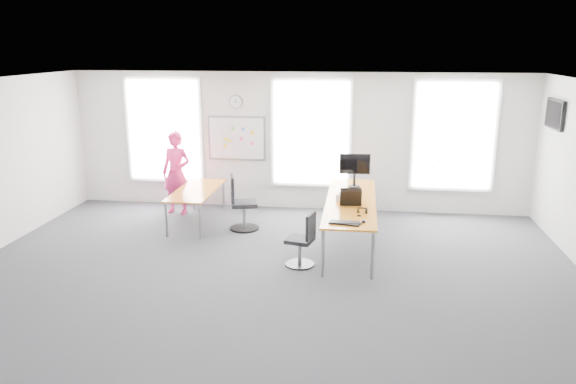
# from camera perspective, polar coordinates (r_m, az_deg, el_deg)

# --- Properties ---
(floor) EXTENTS (10.00, 10.00, 0.00)m
(floor) POSITION_cam_1_polar(r_m,az_deg,el_deg) (8.90, -2.08, -8.79)
(floor) COLOR #29292E
(floor) RESTS_ON ground
(ceiling) EXTENTS (10.00, 10.00, 0.00)m
(ceiling) POSITION_cam_1_polar(r_m,az_deg,el_deg) (8.18, -2.28, 10.85)
(ceiling) COLOR white
(ceiling) RESTS_ON ground
(wall_back) EXTENTS (10.00, 0.00, 10.00)m
(wall_back) POSITION_cam_1_polar(r_m,az_deg,el_deg) (12.30, 0.97, 5.13)
(wall_back) COLOR silver
(wall_back) RESTS_ON ground
(wall_front) EXTENTS (10.00, 0.00, 10.00)m
(wall_front) POSITION_cam_1_polar(r_m,az_deg,el_deg) (4.75, -10.48, -11.19)
(wall_front) COLOR silver
(wall_front) RESTS_ON ground
(window_left) EXTENTS (1.60, 0.06, 2.20)m
(window_left) POSITION_cam_1_polar(r_m,az_deg,el_deg) (12.93, -12.45, 6.16)
(window_left) COLOR white
(window_left) RESTS_ON wall_back
(window_mid) EXTENTS (1.60, 0.06, 2.20)m
(window_mid) POSITION_cam_1_polar(r_m,az_deg,el_deg) (12.21, 2.37, 6.00)
(window_mid) COLOR white
(window_mid) RESTS_ON wall_back
(window_right) EXTENTS (1.60, 0.06, 2.20)m
(window_right) POSITION_cam_1_polar(r_m,az_deg,el_deg) (12.31, 16.48, 5.48)
(window_right) COLOR white
(window_right) RESTS_ON wall_back
(desk_right) EXTENTS (0.89, 3.35, 0.81)m
(desk_right) POSITION_cam_1_polar(r_m,az_deg,el_deg) (10.26, 6.40, -1.14)
(desk_right) COLOR orange
(desk_right) RESTS_ON ground
(desk_left) EXTENTS (0.78, 1.95, 0.71)m
(desk_left) POSITION_cam_1_polar(r_m,az_deg,el_deg) (11.54, -9.29, -0.02)
(desk_left) COLOR orange
(desk_left) RESTS_ON ground
(chair_right) EXTENTS (0.50, 0.50, 0.92)m
(chair_right) POSITION_cam_1_polar(r_m,az_deg,el_deg) (9.26, 1.53, -5.16)
(chair_right) COLOR black
(chair_right) RESTS_ON ground
(chair_left) EXTENTS (0.61, 0.61, 1.09)m
(chair_left) POSITION_cam_1_polar(r_m,az_deg,el_deg) (11.08, -4.82, -1.43)
(chair_left) COLOR black
(chair_left) RESTS_ON ground
(person) EXTENTS (0.72, 0.54, 1.78)m
(person) POSITION_cam_1_polar(r_m,az_deg,el_deg) (12.25, -11.27, 1.90)
(person) COLOR #E42669
(person) RESTS_ON ground
(whiteboard) EXTENTS (1.20, 0.03, 0.90)m
(whiteboard) POSITION_cam_1_polar(r_m,az_deg,el_deg) (12.49, -5.24, 5.45)
(whiteboard) COLOR white
(whiteboard) RESTS_ON wall_back
(wall_clock) EXTENTS (0.30, 0.04, 0.30)m
(wall_clock) POSITION_cam_1_polar(r_m,az_deg,el_deg) (12.38, -5.32, 9.10)
(wall_clock) COLOR gray
(wall_clock) RESTS_ON wall_back
(tv) EXTENTS (0.06, 0.90, 0.55)m
(tv) POSITION_cam_1_polar(r_m,az_deg,el_deg) (11.67, 25.49, 7.16)
(tv) COLOR black
(tv) RESTS_ON wall_right
(keyboard) EXTENTS (0.52, 0.29, 0.02)m
(keyboard) POSITION_cam_1_polar(r_m,az_deg,el_deg) (8.91, 5.80, -3.16)
(keyboard) COLOR black
(keyboard) RESTS_ON desk_right
(mouse) EXTENTS (0.08, 0.12, 0.04)m
(mouse) POSITION_cam_1_polar(r_m,az_deg,el_deg) (9.00, 7.70, -2.97)
(mouse) COLOR black
(mouse) RESTS_ON desk_right
(lens_cap) EXTENTS (0.08, 0.08, 0.01)m
(lens_cap) POSITION_cam_1_polar(r_m,az_deg,el_deg) (9.34, 7.24, -2.41)
(lens_cap) COLOR black
(lens_cap) RESTS_ON desk_right
(headphones) EXTENTS (0.18, 0.09, 0.10)m
(headphones) POSITION_cam_1_polar(r_m,az_deg,el_deg) (9.48, 7.51, -1.88)
(headphones) COLOR black
(headphones) RESTS_ON desk_right
(laptop_sleeve) EXTENTS (0.38, 0.23, 0.31)m
(laptop_sleeve) POSITION_cam_1_polar(r_m,az_deg,el_deg) (9.85, 6.40, -0.58)
(laptop_sleeve) COLOR black
(laptop_sleeve) RESTS_ON desk_right
(paper_stack) EXTENTS (0.37, 0.31, 0.11)m
(paper_stack) POSITION_cam_1_polar(r_m,az_deg,el_deg) (10.21, 5.94, -0.57)
(paper_stack) COLOR beige
(paper_stack) RESTS_ON desk_right
(monitor) EXTENTS (0.60, 0.25, 0.67)m
(monitor) POSITION_cam_1_polar(r_m,az_deg,el_deg) (11.12, 6.79, 2.52)
(monitor) COLOR black
(monitor) RESTS_ON desk_right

